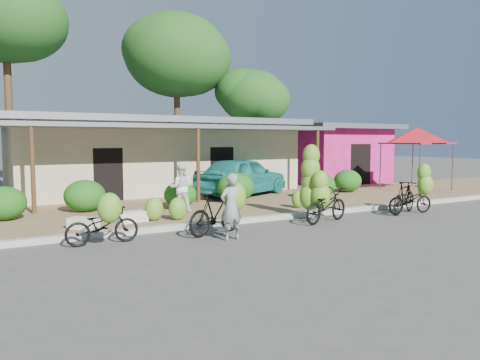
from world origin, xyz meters
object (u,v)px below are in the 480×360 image
object	(u,v)px
tree_center_right	(173,54)
bike_right	(409,194)
tree_near_right	(249,95)
vendor	(231,207)
red_canopy	(417,135)
bike_left	(219,210)
bike_far_right	(410,200)
sack_near	(131,217)
tree_far_center	(0,14)
bike_center	(319,193)
sack_far	(83,223)
teal_van	(242,176)
bystander	(181,188)
bike_far_left	(103,223)

from	to	relation	value
tree_center_right	bike_right	size ratio (longest dim) A/B	5.32
tree_near_right	vendor	bearing A→B (deg)	-122.54
tree_near_right	red_canopy	bearing A→B (deg)	-72.27
bike_left	bike_far_right	bearing A→B (deg)	-107.38
tree_near_right	sack_near	size ratio (longest dim) A/B	7.82
tree_far_center	bike_center	xyz separation A→B (m)	(7.26, -15.02, -7.56)
bike_far_right	vendor	size ratio (longest dim) A/B	1.10
sack_far	sack_near	bearing A→B (deg)	12.53
bike_center	red_canopy	bearing A→B (deg)	-81.99
sack_near	tree_near_right	bearing A→B (deg)	46.96
tree_center_right	red_canopy	distance (m)	14.51
tree_far_center	bike_far_right	world-z (taller)	tree_far_center
tree_far_center	bike_left	world-z (taller)	tree_far_center
tree_far_center	bike_right	distance (m)	20.25
tree_far_center	teal_van	bearing A→B (deg)	-48.39
tree_center_right	bike_far_right	xyz separation A→B (m)	(1.77, -15.86, -7.01)
bike_far_right	bike_right	bearing A→B (deg)	114.91
red_canopy	sack_far	bearing A→B (deg)	-172.02
bike_center	sack_near	distance (m)	5.43
tree_far_center	tree_near_right	distance (m)	13.50
vendor	bike_left	bearing A→B (deg)	-97.62
tree_center_right	vendor	world-z (taller)	tree_center_right
bystander	teal_van	distance (m)	4.80
bike_left	sack_far	world-z (taller)	bike_left
tree_center_right	bike_center	distance (m)	16.96
bike_far_left	sack_near	distance (m)	2.35
red_canopy	bike_left	size ratio (longest dim) A/B	1.88
sack_far	bystander	world-z (taller)	bystander
tree_near_right	sack_far	bearing A→B (deg)	-135.69
tree_far_center	bike_center	distance (m)	18.31
bike_center	sack_near	xyz separation A→B (m)	(-5.02, 1.99, -0.57)
bike_far_left	tree_near_right	bearing A→B (deg)	-42.41
bike_right	bike_far_right	distance (m)	0.25
bike_right	sack_near	xyz separation A→B (m)	(-8.42, 2.37, -0.40)
bike_left	sack_far	bearing A→B (deg)	38.54
bystander	bike_center	bearing A→B (deg)	158.49
tree_far_center	sack_far	xyz separation A→B (m)	(0.89, -13.32, -8.14)
sack_near	sack_far	xyz separation A→B (m)	(-1.35, -0.30, -0.01)
bike_left	vendor	bearing A→B (deg)	160.68
bike_left	teal_van	world-z (taller)	teal_van
tree_center_right	vendor	distance (m)	18.53
red_canopy	teal_van	xyz separation A→B (m)	(-8.01, 2.08, -1.70)
red_canopy	bike_left	world-z (taller)	red_canopy
bystander	bike_far_right	bearing A→B (deg)	176.15
tree_near_right	sack_far	distance (m)	17.61
sack_near	vendor	xyz separation A→B (m)	(1.52, -2.96, 0.53)
bike_right	sack_far	bearing A→B (deg)	56.96
bike_far_left	vendor	distance (m)	2.96
tree_far_center	bike_center	size ratio (longest dim) A/B	4.62
bike_right	bike_center	bearing A→B (deg)	62.64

